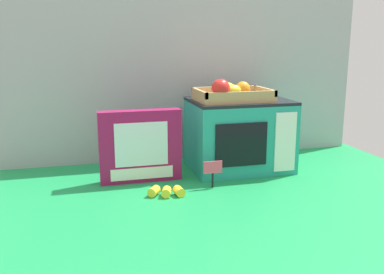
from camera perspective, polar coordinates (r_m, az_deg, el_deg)
ground_plane at (r=1.74m, az=1.77°, el=-4.98°), size 1.70×1.70×0.00m
display_back_panel at (r=1.94m, az=-0.63°, el=7.86°), size 1.61×0.03×0.73m
toy_microwave at (r=1.79m, az=6.25°, el=0.34°), size 0.40×0.30×0.29m
food_groups_crate at (r=1.71m, az=5.22°, el=5.69°), size 0.29×0.21×0.09m
cookie_set_box at (r=1.63m, az=-6.84°, el=-1.24°), size 0.31×0.06×0.27m
price_sign at (r=1.57m, az=2.77°, el=-4.40°), size 0.07×0.01×0.10m
loose_toy_banana at (r=1.50m, az=-3.40°, el=-7.22°), size 0.13×0.07×0.03m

